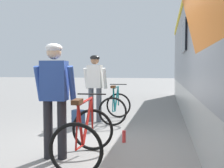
{
  "coord_description": "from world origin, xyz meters",
  "views": [
    {
      "loc": [
        1.1,
        -3.77,
        1.35
      ],
      "look_at": [
        -0.08,
        1.38,
        1.05
      ],
      "focal_mm": 37.35,
      "sensor_mm": 36.0,
      "label": 1
    }
  ],
  "objects_px": {
    "backpack_on_platform": "(78,118)",
    "water_bottle_near_the_bikes": "(124,136)",
    "bicycle_far_red": "(85,135)",
    "bicycle_near_teal": "(116,106)",
    "cyclist_far_in_blue": "(55,90)",
    "cyclist_near_in_white": "(95,82)"
  },
  "relations": [
    {
      "from": "cyclist_far_in_blue",
      "to": "water_bottle_near_the_bikes",
      "type": "relative_size",
      "value": 7.84
    },
    {
      "from": "bicycle_far_red",
      "to": "water_bottle_near_the_bikes",
      "type": "relative_size",
      "value": 5.06
    },
    {
      "from": "cyclist_near_in_white",
      "to": "bicycle_near_teal",
      "type": "bearing_deg",
      "value": 14.58
    },
    {
      "from": "cyclist_far_in_blue",
      "to": "backpack_on_platform",
      "type": "height_order",
      "value": "cyclist_far_in_blue"
    },
    {
      "from": "bicycle_far_red",
      "to": "backpack_on_platform",
      "type": "xyz_separation_m",
      "value": [
        -0.91,
        2.07,
        -0.2
      ]
    },
    {
      "from": "cyclist_near_in_white",
      "to": "bicycle_near_teal",
      "type": "relative_size",
      "value": 1.59
    },
    {
      "from": "water_bottle_near_the_bikes",
      "to": "bicycle_far_red",
      "type": "bearing_deg",
      "value": -110.02
    },
    {
      "from": "bicycle_near_teal",
      "to": "water_bottle_near_the_bikes",
      "type": "distance_m",
      "value": 1.85
    },
    {
      "from": "backpack_on_platform",
      "to": "water_bottle_near_the_bikes",
      "type": "bearing_deg",
      "value": -21.29
    },
    {
      "from": "cyclist_far_in_blue",
      "to": "bicycle_far_red",
      "type": "height_order",
      "value": "cyclist_far_in_blue"
    },
    {
      "from": "cyclist_near_in_white",
      "to": "cyclist_far_in_blue",
      "type": "xyz_separation_m",
      "value": [
        0.17,
        -2.63,
        0.0
      ]
    },
    {
      "from": "bicycle_far_red",
      "to": "water_bottle_near_the_bikes",
      "type": "height_order",
      "value": "bicycle_far_red"
    },
    {
      "from": "bicycle_far_red",
      "to": "water_bottle_near_the_bikes",
      "type": "bearing_deg",
      "value": 69.98
    },
    {
      "from": "backpack_on_platform",
      "to": "water_bottle_near_the_bikes",
      "type": "relative_size",
      "value": 1.78
    },
    {
      "from": "cyclist_near_in_white",
      "to": "cyclist_far_in_blue",
      "type": "relative_size",
      "value": 1.0
    },
    {
      "from": "cyclist_far_in_blue",
      "to": "bicycle_near_teal",
      "type": "relative_size",
      "value": 1.59
    },
    {
      "from": "cyclist_far_in_blue",
      "to": "bicycle_near_teal",
      "type": "distance_m",
      "value": 2.87
    },
    {
      "from": "bicycle_far_red",
      "to": "cyclist_far_in_blue",
      "type": "bearing_deg",
      "value": 174.68
    },
    {
      "from": "bicycle_far_red",
      "to": "water_bottle_near_the_bikes",
      "type": "xyz_separation_m",
      "value": [
        0.39,
        1.07,
        -0.29
      ]
    },
    {
      "from": "backpack_on_platform",
      "to": "bicycle_near_teal",
      "type": "bearing_deg",
      "value": 60.34
    },
    {
      "from": "cyclist_far_in_blue",
      "to": "backpack_on_platform",
      "type": "distance_m",
      "value": 2.23
    },
    {
      "from": "bicycle_near_teal",
      "to": "backpack_on_platform",
      "type": "height_order",
      "value": "bicycle_near_teal"
    }
  ]
}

